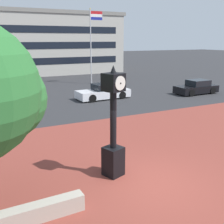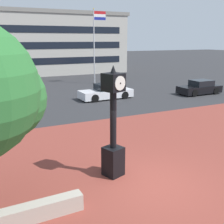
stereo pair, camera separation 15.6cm
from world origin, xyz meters
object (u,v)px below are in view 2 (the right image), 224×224
at_px(car_street_mid, 200,88).
at_px(car_street_far, 106,92).
at_px(flagpole_primary, 95,41).
at_px(street_clock, 113,131).
at_px(civic_building, 29,43).

xyz_separation_m(car_street_mid, car_street_far, (-8.65, 1.83, 0.00)).
bearing_deg(flagpole_primary, street_clock, -110.78).
height_order(car_street_mid, car_street_far, same).
xyz_separation_m(car_street_mid, flagpole_primary, (-6.26, 9.94, 4.19)).
bearing_deg(car_street_mid, flagpole_primary, 31.89).
relative_size(car_street_mid, civic_building, 0.15).
height_order(car_street_far, civic_building, civic_building).
relative_size(street_clock, flagpole_primary, 0.50).
relative_size(street_clock, car_street_mid, 1.00).
relative_size(street_clock, civic_building, 0.15).
distance_m(street_clock, flagpole_primary, 22.40).
bearing_deg(car_street_far, civic_building, 3.77).
relative_size(car_street_mid, car_street_far, 0.89).
height_order(street_clock, flagpole_primary, flagpole_primary).
relative_size(flagpole_primary, civic_building, 0.30).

